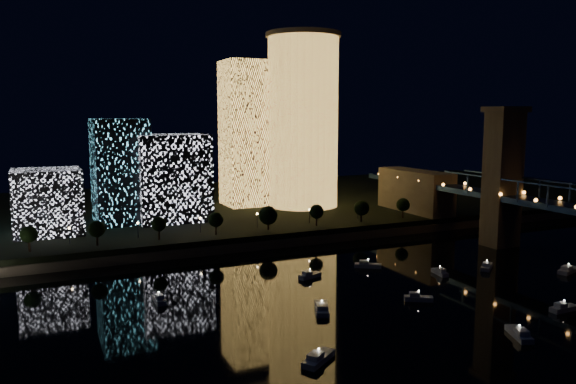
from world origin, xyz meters
name	(u,v)px	position (x,y,z in m)	size (l,w,h in m)	color
ground	(450,316)	(0.00, 0.00, 0.00)	(520.00, 520.00, 0.00)	black
far_bank	(231,206)	(0.00, 160.00, 2.50)	(420.00, 160.00, 5.00)	black
seawall	(300,240)	(0.00, 82.00, 1.50)	(420.00, 6.00, 3.00)	#6B5E4C
tower_cylindrical	(303,121)	(26.21, 133.40, 44.48)	(34.00, 34.00, 78.72)	#FFBB51
tower_rectangular	(246,134)	(3.81, 147.74, 38.46)	(21.03, 21.03, 66.92)	#FFBB51
midrise_blocks	(98,182)	(-65.66, 122.69, 21.74)	(100.39, 37.58, 40.67)	white
motorboats	(412,299)	(-1.87, 11.97, 0.81)	(123.96, 79.39, 2.78)	silver
esplanade_trees	(210,220)	(-32.04, 88.00, 10.47)	(166.20, 6.97, 8.98)	black
street_lamps	(200,222)	(-34.00, 94.00, 9.02)	(132.70, 0.70, 5.65)	black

